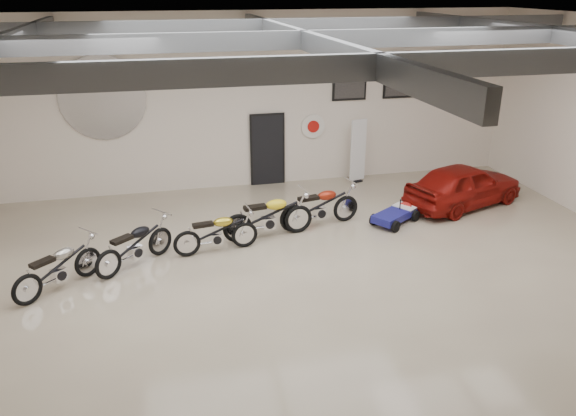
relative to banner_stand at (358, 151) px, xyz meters
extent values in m
cube|color=tan|center=(-3.19, -5.50, -0.96)|extent=(16.00, 12.00, 0.01)
cube|color=gray|center=(-3.19, -5.50, 4.04)|extent=(16.00, 12.00, 0.01)
cube|color=silver|center=(-3.19, 0.50, 1.54)|extent=(16.00, 0.02, 5.00)
cube|color=black|center=(-2.69, 0.45, 0.09)|extent=(0.92, 0.08, 2.10)
imported|color=maroon|center=(2.12, -2.56, -0.36)|extent=(2.49, 3.78, 1.20)
camera|label=1|loc=(-5.83, -15.37, 4.72)|focal=35.00mm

